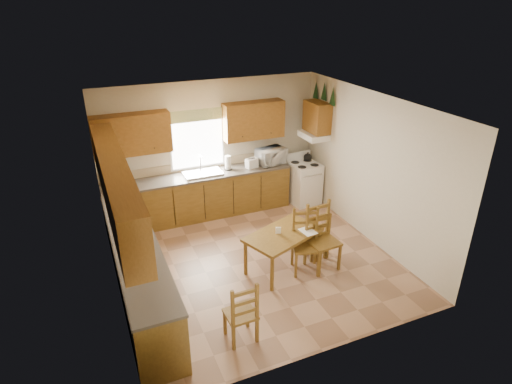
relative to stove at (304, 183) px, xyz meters
name	(u,v)px	position (x,y,z in m)	size (l,w,h in m)	color
floor	(255,260)	(-1.88, -1.70, -0.44)	(4.50, 4.50, 0.00)	#A1775B
ceiling	(255,106)	(-1.88, -1.70, 2.26)	(4.50, 4.50, 0.00)	olive
wall_left	(108,216)	(-4.13, -1.70, 0.91)	(4.50, 4.50, 0.00)	beige
wall_right	(371,169)	(0.37, -1.70, 0.91)	(4.50, 4.50, 0.00)	beige
wall_back	(211,147)	(-1.88, 0.55, 0.91)	(4.50, 4.50, 0.00)	beige
wall_front	(331,264)	(-1.88, -3.95, 0.91)	(4.50, 4.50, 0.00)	beige
lower_cab_back	(200,196)	(-2.25, 0.25, 0.00)	(3.75, 0.60, 0.88)	brown
lower_cab_left	(139,270)	(-3.83, -1.85, 0.00)	(0.60, 3.60, 0.88)	brown
counter_back	(199,176)	(-2.25, 0.25, 0.46)	(3.75, 0.63, 0.04)	#504841
counter_left	(135,244)	(-3.83, -1.85, 0.46)	(0.63, 3.60, 0.04)	#504841
backsplash	(195,166)	(-2.25, 0.54, 0.57)	(3.75, 0.01, 0.18)	tan
upper_cab_back_left	(132,134)	(-3.43, 0.39, 1.42)	(1.41, 0.33, 0.75)	brown
upper_cab_back_right	(254,120)	(-1.02, 0.39, 1.42)	(1.25, 0.33, 0.75)	brown
upper_cab_left	(116,185)	(-3.96, -1.85, 1.42)	(0.33, 3.60, 0.75)	brown
upper_cab_stove	(317,117)	(0.20, -0.05, 1.46)	(0.33, 0.62, 0.62)	brown
range_hood	(314,135)	(0.15, -0.05, 1.08)	(0.44, 0.62, 0.12)	white
window_frame	(197,140)	(-2.18, 0.52, 1.11)	(1.13, 0.02, 1.18)	white
window_pane	(197,140)	(-2.18, 0.52, 1.11)	(1.05, 0.01, 1.10)	white
window_valance	(196,116)	(-2.18, 0.49, 1.61)	(1.19, 0.01, 0.24)	#466B31
sink_basin	(203,173)	(-2.18, 0.25, 0.50)	(0.75, 0.45, 0.04)	silver
pine_decal_a	(333,96)	(0.33, -0.37, 1.94)	(0.22, 0.22, 0.36)	#163618
pine_decal_b	(324,91)	(0.33, -0.05, 1.98)	(0.22, 0.22, 0.36)	#163618
pine_decal_c	(316,90)	(0.33, 0.27, 1.94)	(0.22, 0.22, 0.36)	#163618
stove	(304,183)	(0.00, 0.00, 0.00)	(0.59, 0.61, 0.88)	white
coffeemaker	(119,179)	(-3.78, 0.20, 0.66)	(0.21, 0.26, 0.36)	white
paper_towel	(228,163)	(-1.63, 0.28, 0.63)	(0.13, 0.13, 0.29)	white
toaster	(252,163)	(-1.14, 0.19, 0.58)	(0.24, 0.15, 0.19)	white
microwave	(271,156)	(-0.68, 0.25, 0.65)	(0.54, 0.39, 0.33)	white
dining_table	(283,251)	(-1.54, -2.07, -0.10)	(1.24, 0.71, 0.67)	brown
chair_near_left	(240,310)	(-2.76, -3.30, 0.02)	(0.39, 0.37, 0.93)	brown
chair_near_right	(316,234)	(-0.85, -1.97, 0.00)	(0.36, 0.35, 0.87)	brown
chair_far_left	(307,243)	(-1.22, -2.29, 0.09)	(0.45, 0.43, 1.06)	brown
chair_far_right	(323,238)	(-0.92, -2.31, 0.13)	(0.47, 0.45, 1.13)	brown
table_paper	(308,231)	(-1.14, -2.18, 0.23)	(0.21, 0.29, 0.00)	white
table_card	(278,230)	(-1.62, -2.04, 0.29)	(0.09, 0.02, 0.11)	white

